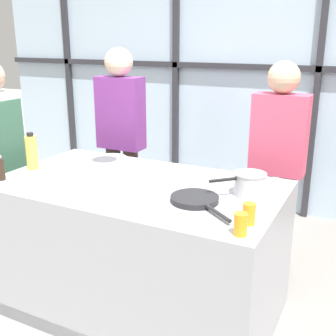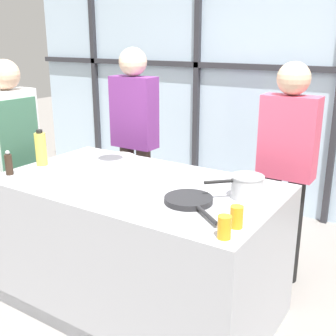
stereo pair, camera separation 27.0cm
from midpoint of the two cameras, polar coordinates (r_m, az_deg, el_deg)
The scene contains 14 objects.
ground_plane at distance 3.17m, azimuth -1.27°, elevation -18.02°, with size 18.00×18.00×0.00m, color gray.
back_window_wall at distance 4.61m, azimuth 14.49°, elevation 11.42°, with size 6.40×0.10×2.80m.
demo_island at distance 2.93m, azimuth -1.32°, elevation -10.61°, with size 1.85×1.04×0.93m.
chef at distance 3.57m, azimuth -18.19°, elevation 2.24°, with size 0.23×0.42×1.68m.
spectator_far_left at distance 3.81m, azimuth -2.54°, elevation 4.87°, with size 0.42×0.25×1.75m.
spectator_center_left at distance 3.25m, azimuth 18.09°, elevation 0.94°, with size 0.41×0.23×1.68m.
frying_pan at distance 2.41m, azimuth 6.10°, elevation -4.39°, with size 0.44×0.37×0.04m.
saucepan at distance 2.52m, azimuth 13.65°, elevation -2.45°, with size 0.29×0.29×0.14m.
white_plate at distance 3.31m, azimuth -4.40°, elevation 1.50°, with size 0.25×0.25×0.01m, color white.
mixing_bowl at distance 3.09m, azimuth -5.31°, elevation 0.86°, with size 0.22×0.22×0.06m.
oil_bottle at distance 3.18m, azimuth -14.55°, elevation 2.52°, with size 0.08×0.08×0.27m.
pepper_grinder at distance 3.02m, azimuth -18.42°, elevation 0.51°, with size 0.05×0.05×0.17m.
juice_glass_near at distance 2.02m, azimuth 11.50°, elevation -7.94°, with size 0.07×0.07×0.11m, color orange.
juice_glass_far at distance 2.14m, azimuth 12.90°, elevation -6.55°, with size 0.07×0.07×0.11m, color orange.
Camera 2 is at (1.57, -2.07, 1.83)m, focal length 45.00 mm.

